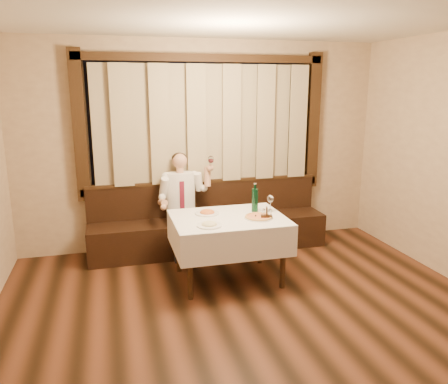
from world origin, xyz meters
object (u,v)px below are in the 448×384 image
object	(u,v)px
pasta_red	(207,211)
cruet_caddy	(267,215)
banquette	(208,227)
pasta_cream	(209,223)
dining_table	(229,226)
seated_man	(182,196)
green_bottle	(255,200)
pizza	(259,217)

from	to	relation	value
pasta_red	cruet_caddy	bearing A→B (deg)	-30.61
banquette	pasta_red	world-z (taller)	banquette
pasta_red	pasta_cream	distance (m)	0.45
pasta_cream	dining_table	bearing A→B (deg)	42.95
dining_table	pasta_cream	world-z (taller)	pasta_cream
dining_table	seated_man	distance (m)	1.02
cruet_caddy	pasta_red	bearing A→B (deg)	164.92
banquette	green_bottle	xyz separation A→B (m)	(0.35, -0.90, 0.59)
pizza	pasta_red	world-z (taller)	pasta_red
cruet_caddy	seated_man	size ratio (longest dim) A/B	0.10
banquette	pizza	world-z (taller)	banquette
seated_man	cruet_caddy	bearing A→B (deg)	-55.46
dining_table	green_bottle	size ratio (longest dim) A/B	3.69
banquette	pasta_cream	size ratio (longest dim) A/B	11.96
green_bottle	banquette	bearing A→B (deg)	111.52
pizza	cruet_caddy	xyz separation A→B (m)	(0.08, -0.04, 0.03)
banquette	pasta_red	bearing A→B (deg)	-103.75
pizza	seated_man	size ratio (longest dim) A/B	0.24
dining_table	seated_man	size ratio (longest dim) A/B	0.94
pizza	cruet_caddy	distance (m)	0.10
dining_table	pasta_cream	size ratio (longest dim) A/B	4.75
pizza	green_bottle	xyz separation A→B (m)	(0.04, 0.25, 0.13)
pasta_red	pasta_cream	world-z (taller)	pasta_red
cruet_caddy	seated_man	xyz separation A→B (m)	(-0.76, 1.11, -0.01)
green_bottle	pasta_cream	bearing A→B (deg)	-148.59
cruet_caddy	seated_man	distance (m)	1.35
dining_table	pizza	xyz separation A→B (m)	(0.31, -0.13, 0.12)
dining_table	cruet_caddy	distance (m)	0.45
green_bottle	pasta_red	bearing A→B (deg)	174.49
banquette	dining_table	distance (m)	1.08
dining_table	green_bottle	bearing A→B (deg)	19.43
pasta_cream	cruet_caddy	bearing A→B (deg)	7.71
dining_table	cruet_caddy	bearing A→B (deg)	-24.04
green_bottle	seated_man	distance (m)	1.09
pizza	dining_table	bearing A→B (deg)	157.49
banquette	dining_table	world-z (taller)	banquette
pasta_red	pasta_cream	size ratio (longest dim) A/B	1.03
pasta_red	green_bottle	xyz separation A→B (m)	(0.56, -0.05, 0.11)
banquette	cruet_caddy	distance (m)	1.35
banquette	pasta_red	size ratio (longest dim) A/B	11.57
pasta_red	cruet_caddy	xyz separation A→B (m)	(0.60, -0.35, 0.01)
cruet_caddy	green_bottle	bearing A→B (deg)	112.48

